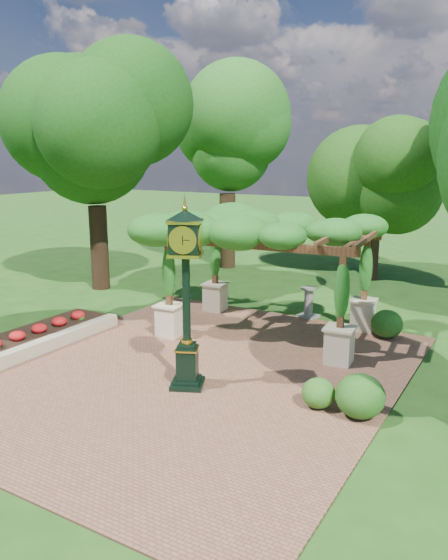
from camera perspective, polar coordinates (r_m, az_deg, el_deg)
The scene contains 13 objects.
ground at distance 13.82m, azimuth -5.35°, elevation -10.96°, with size 120.00×120.00×0.00m, color #1E4714.
brick_plaza at distance 14.57m, azimuth -3.03°, elevation -9.54°, with size 10.00×12.00×0.04m, color brown.
border_wall at distance 17.01m, azimuth -17.13°, elevation -6.12°, with size 0.35×5.00×0.40m, color #C6B793.
flower_bed at distance 17.66m, azimuth -19.11°, elevation -5.62°, with size 1.50×5.00×0.36m, color red.
pedestal_clock at distance 12.86m, azimuth -3.99°, elevation -0.30°, with size 1.15×1.15×4.42m.
pergola at distance 16.86m, azimuth 4.80°, elevation 4.76°, with size 6.51×4.42×3.90m.
sundial at distance 19.31m, azimuth 8.82°, elevation -2.55°, with size 0.72×0.72×1.09m.
shrub_front at distance 12.65m, azimuth 9.85°, elevation -11.56°, with size 0.76×0.76×0.68m, color #2A5C1A.
shrub_mid at distance 12.35m, azimuth 14.05°, elevation -11.69°, with size 1.07×1.07×0.96m, color #215417.
shrub_back at distance 17.69m, azimuth 16.66°, elevation -4.41°, with size 0.97×0.97×0.88m, color #225518.
tree_west_near at distance 23.34m, azimuth -13.47°, elevation 14.22°, with size 5.15×5.15×9.09m.
tree_west_far at distance 27.25m, azimuth 0.37°, elevation 15.03°, with size 4.88×4.88×9.60m.
tree_north at distance 25.37m, azimuth 15.63°, elevation 11.23°, with size 4.35×4.35×7.34m.
Camera 1 is at (7.47, -10.21, 5.59)m, focal length 35.00 mm.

